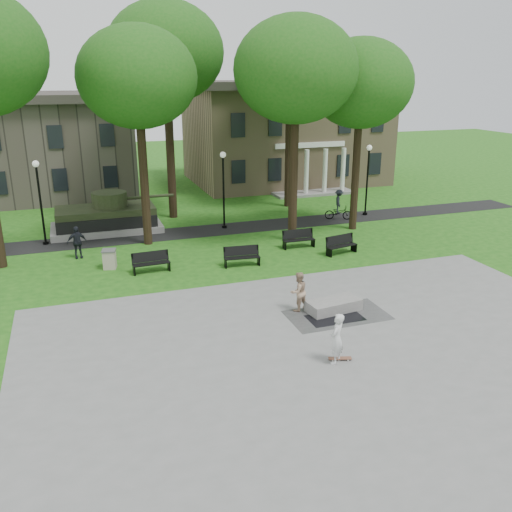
{
  "coord_description": "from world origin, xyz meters",
  "views": [
    {
      "loc": [
        -8.33,
        -19.25,
        9.16
      ],
      "look_at": [
        -0.79,
        2.49,
        1.4
      ],
      "focal_mm": 38.0,
      "sensor_mm": 36.0,
      "label": 1
    }
  ],
  "objects": [
    {
      "name": "ground",
      "position": [
        0.0,
        0.0,
        0.0
      ],
      "size": [
        120.0,
        120.0,
        0.0
      ],
      "primitive_type": "plane",
      "color": "#1A4F12",
      "rests_on": "ground"
    },
    {
      "name": "tree_3",
      "position": [
        8.0,
        9.5,
        8.6
      ],
      "size": [
        6.0,
        6.0,
        11.19
      ],
      "color": "black",
      "rests_on": "ground"
    },
    {
      "name": "tree_2",
      "position": [
        3.5,
        8.5,
        9.32
      ],
      "size": [
        6.6,
        6.6,
        12.16
      ],
      "color": "black",
      "rests_on": "ground"
    },
    {
      "name": "park_bench_0",
      "position": [
        -5.04,
        5.81,
        0.52
      ],
      "size": [
        1.82,
        0.62,
        1.0
      ],
      "rotation": [
        0.0,
        0.0,
        0.05
      ],
      "color": "black",
      "rests_on": "ground"
    },
    {
      "name": "park_bench_1",
      "position": [
        -0.61,
        5.24,
        0.52
      ],
      "size": [
        1.83,
        0.69,
        1.0
      ],
      "rotation": [
        0.0,
        0.0,
        -0.1
      ],
      "color": "black",
      "rests_on": "ground"
    },
    {
      "name": "pedestrian_walker",
      "position": [
        -8.33,
        9.17,
        0.86
      ],
      "size": [
        1.04,
        0.52,
        1.71
      ],
      "primitive_type": "imported",
      "rotation": [
        0.0,
        0.0,
        0.11
      ],
      "color": "black",
      "rests_on": "ground"
    },
    {
      "name": "park_bench_3",
      "position": [
        5.01,
        5.34,
        0.52
      ],
      "size": [
        1.85,
        0.88,
        1.0
      ],
      "rotation": [
        0.0,
        0.0,
        0.2
      ],
      "color": "black",
      "rests_on": "ground"
    },
    {
      "name": "building_left",
      "position": [
        -11.0,
        26.5,
        3.6
      ],
      "size": [
        15.0,
        10.0,
        7.2
      ],
      "primitive_type": "cube",
      "color": "#4C443D",
      "rests_on": "ground"
    },
    {
      "name": "puddle",
      "position": [
        1.0,
        -1.89,
        0.02
      ],
      "size": [
        2.2,
        1.2,
        0.0
      ],
      "primitive_type": "cube",
      "color": "black",
      "rests_on": "plaza"
    },
    {
      "name": "tree_1",
      "position": [
        -4.5,
        10.5,
        8.95
      ],
      "size": [
        6.2,
        6.2,
        11.63
      ],
      "color": "black",
      "rests_on": "ground"
    },
    {
      "name": "lamp_right",
      "position": [
        10.5,
        12.3,
        2.79
      ],
      "size": [
        0.36,
        0.36,
        4.73
      ],
      "color": "black",
      "rests_on": "ground"
    },
    {
      "name": "footpath",
      "position": [
        0.0,
        12.0,
        0.01
      ],
      "size": [
        44.0,
        2.6,
        0.01
      ],
      "primitive_type": "cube",
      "color": "black",
      "rests_on": "ground"
    },
    {
      "name": "lamp_left",
      "position": [
        -10.0,
        12.3,
        2.79
      ],
      "size": [
        0.36,
        0.36,
        4.73
      ],
      "color": "black",
      "rests_on": "ground"
    },
    {
      "name": "skateboard",
      "position": [
        -0.37,
        -4.92,
        0.06
      ],
      "size": [
        0.8,
        0.42,
        0.07
      ],
      "primitive_type": "cube",
      "rotation": [
        0.0,
        0.0,
        -0.29
      ],
      "color": "brown",
      "rests_on": "plaza"
    },
    {
      "name": "concrete_block",
      "position": [
        1.25,
        -1.22,
        0.24
      ],
      "size": [
        2.31,
        1.27,
        0.45
      ],
      "primitive_type": "cube",
      "rotation": [
        0.0,
        0.0,
        0.12
      ],
      "color": "gray",
      "rests_on": "plaza"
    },
    {
      "name": "plaza",
      "position": [
        0.0,
        -5.0,
        0.01
      ],
      "size": [
        22.0,
        16.0,
        0.02
      ],
      "primitive_type": "cube",
      "color": "gray",
      "rests_on": "ground"
    },
    {
      "name": "skateboarder",
      "position": [
        -0.58,
        -5.02,
        0.9
      ],
      "size": [
        0.76,
        0.75,
        1.76
      ],
      "primitive_type": "imported",
      "rotation": [
        0.0,
        0.0,
        3.9
      ],
      "color": "silver",
      "rests_on": "plaza"
    },
    {
      "name": "trash_bin",
      "position": [
        -6.9,
        7.0,
        0.49
      ],
      "size": [
        0.78,
        0.78,
        0.96
      ],
      "rotation": [
        0.0,
        0.0,
        -0.21
      ],
      "color": "#B1A392",
      "rests_on": "ground"
    },
    {
      "name": "tree_4",
      "position": [
        -2.0,
        16.0,
        10.39
      ],
      "size": [
        7.2,
        7.2,
        13.5
      ],
      "color": "black",
      "rests_on": "ground"
    },
    {
      "name": "cyclist",
      "position": [
        8.2,
        11.82,
        0.82
      ],
      "size": [
        1.87,
        1.29,
        2.0
      ],
      "rotation": [
        0.0,
        0.0,
        1.15
      ],
      "color": "black",
      "rests_on": "ground"
    },
    {
      "name": "friend_watching",
      "position": [
        -0.1,
        -0.73,
        0.84
      ],
      "size": [
        0.94,
        0.82,
        1.64
      ],
      "primitive_type": "imported",
      "rotation": [
        0.0,
        0.0,
        3.43
      ],
      "color": "tan",
      "rests_on": "plaza"
    },
    {
      "name": "lamp_mid",
      "position": [
        0.5,
        12.3,
        2.79
      ],
      "size": [
        0.36,
        0.36,
        4.73
      ],
      "color": "black",
      "rests_on": "ground"
    },
    {
      "name": "park_bench_2",
      "position": [
        3.28,
        7.09,
        0.52
      ],
      "size": [
        1.81,
        0.56,
        1.0
      ],
      "rotation": [
        0.0,
        0.0,
        -0.02
      ],
      "color": "black",
      "rests_on": "ground"
    },
    {
      "name": "tank_monument",
      "position": [
        -6.46,
        14.0,
        0.86
      ],
      "size": [
        7.45,
        3.4,
        2.4
      ],
      "color": "gray",
      "rests_on": "ground"
    },
    {
      "name": "building_right",
      "position": [
        10.0,
        26.0,
        4.34
      ],
      "size": [
        17.0,
        12.0,
        8.6
      ],
      "color": "#9E8460",
      "rests_on": "ground"
    },
    {
      "name": "tree_5",
      "position": [
        6.5,
        16.5,
        9.67
      ],
      "size": [
        6.4,
        6.4,
        12.44
      ],
      "color": "black",
      "rests_on": "ground"
    }
  ]
}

